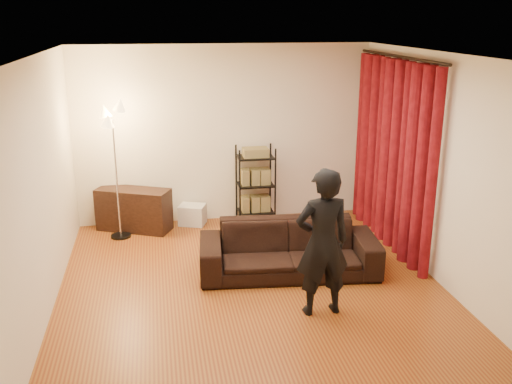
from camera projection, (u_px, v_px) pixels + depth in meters
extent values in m
plane|color=brown|center=(252.00, 288.00, 6.75)|extent=(5.00, 5.00, 0.00)
plane|color=white|center=(252.00, 55.00, 5.95)|extent=(5.00, 5.00, 0.00)
plane|color=beige|center=(224.00, 135.00, 8.70)|extent=(5.00, 0.00, 5.00)
plane|color=beige|center=(312.00, 276.00, 4.00)|extent=(5.00, 0.00, 5.00)
plane|color=beige|center=(41.00, 189.00, 5.97)|extent=(0.00, 5.00, 5.00)
plane|color=beige|center=(439.00, 170.00, 6.73)|extent=(0.00, 5.00, 5.00)
cylinder|color=black|center=(400.00, 57.00, 7.40)|extent=(0.04, 2.65, 0.04)
imported|color=black|center=(289.00, 249.00, 7.07)|extent=(2.27, 1.06, 0.64)
imported|color=black|center=(322.00, 243.00, 5.98)|extent=(0.62, 0.43, 1.62)
cube|color=black|center=(134.00, 210.00, 8.51)|extent=(1.16, 0.82, 0.63)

